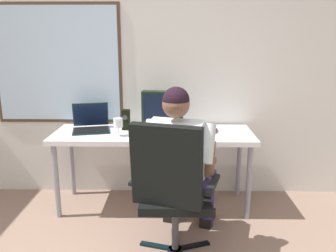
# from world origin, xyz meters

# --- Properties ---
(wall_rear) EXTENTS (5.39, 0.08, 2.73)m
(wall_rear) POSITION_xyz_m (-0.03, 2.26, 1.37)
(wall_rear) COLOR silver
(wall_rear) RESTS_ON ground
(desk) EXTENTS (1.80, 0.60, 0.72)m
(desk) POSITION_xyz_m (0.30, 1.90, 0.66)
(desk) COLOR gray
(desk) RESTS_ON ground
(office_chair) EXTENTS (0.66, 0.61, 1.03)m
(office_chair) POSITION_xyz_m (0.47, 1.05, 0.58)
(office_chair) COLOR black
(office_chair) RESTS_ON ground
(person_seated) EXTENTS (0.64, 0.81, 1.24)m
(person_seated) POSITION_xyz_m (0.53, 1.30, 0.65)
(person_seated) COLOR navy
(person_seated) RESTS_ON ground
(crt_monitor) EXTENTS (0.38, 0.23, 0.37)m
(crt_monitor) POSITION_xyz_m (0.38, 1.95, 0.93)
(crt_monitor) COLOR beige
(crt_monitor) RESTS_ON desk
(laptop) EXTENTS (0.39, 0.38, 0.24)m
(laptop) POSITION_xyz_m (-0.29, 1.98, 0.79)
(laptop) COLOR black
(laptop) RESTS_ON desk
(wine_glass) EXTENTS (0.08, 0.08, 0.16)m
(wine_glass) POSITION_xyz_m (0.00, 1.77, 0.83)
(wine_glass) COLOR silver
(wine_glass) RESTS_ON desk
(desk_speaker) EXTENTS (0.07, 0.07, 0.19)m
(desk_speaker) POSITION_xyz_m (0.04, 1.99, 0.82)
(desk_speaker) COLOR black
(desk_speaker) RESTS_ON desk
(book_stack) EXTENTS (0.21, 0.16, 0.04)m
(book_stack) POSITION_xyz_m (0.78, 1.94, 0.74)
(book_stack) COLOR black
(book_stack) RESTS_ON desk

